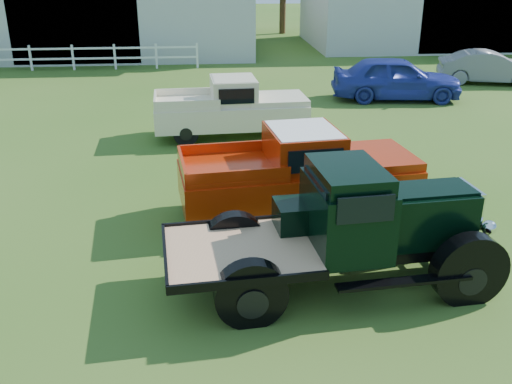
{
  "coord_description": "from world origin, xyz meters",
  "views": [
    {
      "loc": [
        -0.7,
        -8.7,
        5.19
      ],
      "look_at": [
        0.2,
        1.2,
        1.05
      ],
      "focal_mm": 40.0,
      "sensor_mm": 36.0,
      "label": 1
    }
  ],
  "objects_px": {
    "white_pickup": "(231,108)",
    "misc_car_grey": "(489,67)",
    "vintage_flatbed": "(339,228)",
    "red_pickup": "(298,171)",
    "misc_car_blue": "(396,78)"
  },
  "relations": [
    {
      "from": "red_pickup",
      "to": "white_pickup",
      "type": "height_order",
      "value": "red_pickup"
    },
    {
      "from": "misc_car_blue",
      "to": "white_pickup",
      "type": "bearing_deg",
      "value": 129.58
    },
    {
      "from": "red_pickup",
      "to": "white_pickup",
      "type": "relative_size",
      "value": 1.08
    },
    {
      "from": "misc_car_grey",
      "to": "vintage_flatbed",
      "type": "bearing_deg",
      "value": 161.9
    },
    {
      "from": "misc_car_blue",
      "to": "vintage_flatbed",
      "type": "bearing_deg",
      "value": 164.88
    },
    {
      "from": "vintage_flatbed",
      "to": "misc_car_grey",
      "type": "distance_m",
      "value": 18.65
    },
    {
      "from": "vintage_flatbed",
      "to": "misc_car_blue",
      "type": "bearing_deg",
      "value": 63.01
    },
    {
      "from": "misc_car_blue",
      "to": "red_pickup",
      "type": "bearing_deg",
      "value": 158.38
    },
    {
      "from": "white_pickup",
      "to": "vintage_flatbed",
      "type": "bearing_deg",
      "value": -84.52
    },
    {
      "from": "red_pickup",
      "to": "misc_car_grey",
      "type": "distance_m",
      "value": 16.34
    },
    {
      "from": "white_pickup",
      "to": "misc_car_blue",
      "type": "height_order",
      "value": "white_pickup"
    },
    {
      "from": "red_pickup",
      "to": "misc_car_blue",
      "type": "xyz_separation_m",
      "value": [
        5.43,
        10.05,
        -0.12
      ]
    },
    {
      "from": "misc_car_blue",
      "to": "misc_car_grey",
      "type": "distance_m",
      "value": 5.58
    },
    {
      "from": "red_pickup",
      "to": "white_pickup",
      "type": "distance_m",
      "value": 5.93
    },
    {
      "from": "white_pickup",
      "to": "misc_car_grey",
      "type": "distance_m",
      "value": 13.39
    }
  ]
}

